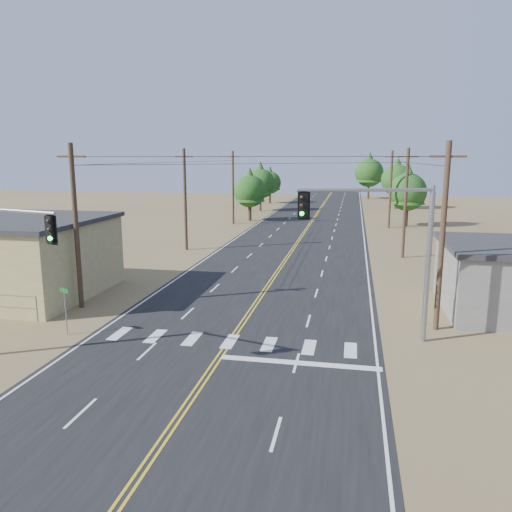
# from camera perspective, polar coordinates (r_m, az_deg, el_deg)

# --- Properties ---
(ground) EXTENTS (220.00, 220.00, 0.00)m
(ground) POSITION_cam_1_polar(r_m,az_deg,el_deg) (18.67, -9.27, -18.35)
(ground) COLOR olive
(ground) RESTS_ON ground
(road) EXTENTS (15.00, 200.00, 0.02)m
(road) POSITION_cam_1_polar(r_m,az_deg,el_deg) (46.45, 3.59, -0.15)
(road) COLOR black
(road) RESTS_ON ground
(utility_pole_left_near) EXTENTS (1.80, 0.30, 10.00)m
(utility_pole_left_near) POSITION_cam_1_polar(r_m,az_deg,el_deg) (31.97, -19.88, 3.29)
(utility_pole_left_near) COLOR #4C3826
(utility_pole_left_near) RESTS_ON ground
(utility_pole_left_mid) EXTENTS (1.80, 0.30, 10.00)m
(utility_pole_left_mid) POSITION_cam_1_polar(r_m,az_deg,el_deg) (50.09, -8.10, 6.49)
(utility_pole_left_mid) COLOR #4C3826
(utility_pole_left_mid) RESTS_ON ground
(utility_pole_left_far) EXTENTS (1.80, 0.30, 10.00)m
(utility_pole_left_far) POSITION_cam_1_polar(r_m,az_deg,el_deg) (69.24, -2.64, 7.88)
(utility_pole_left_far) COLOR #4C3826
(utility_pole_left_far) RESTS_ON ground
(utility_pole_right_near) EXTENTS (1.80, 0.30, 10.00)m
(utility_pole_right_near) POSITION_cam_1_polar(r_m,az_deg,el_deg) (27.84, 20.52, 2.15)
(utility_pole_right_near) COLOR #4C3826
(utility_pole_right_near) RESTS_ON ground
(utility_pole_right_mid) EXTENTS (1.80, 0.30, 10.00)m
(utility_pole_right_mid) POSITION_cam_1_polar(r_m,az_deg,el_deg) (47.56, 16.71, 5.89)
(utility_pole_right_mid) COLOR #4C3826
(utility_pole_right_mid) RESTS_ON ground
(utility_pole_right_far) EXTENTS (1.80, 0.30, 10.00)m
(utility_pole_right_far) POSITION_cam_1_polar(r_m,az_deg,el_deg) (67.44, 15.12, 7.42)
(utility_pole_right_far) COLOR #4C3826
(utility_pole_right_far) RESTS_ON ground
(signal_mast_right) EXTENTS (6.50, 2.01, 7.85)m
(signal_mast_right) POSITION_cam_1_polar(r_m,az_deg,el_deg) (25.03, 15.18, 2.01)
(signal_mast_right) COLOR gray
(signal_mast_right) RESTS_ON ground
(street_sign) EXTENTS (0.69, 0.34, 2.52)m
(street_sign) POSITION_cam_1_polar(r_m,az_deg,el_deg) (27.87, -20.98, -5.11)
(street_sign) COLOR gray
(street_sign) RESTS_ON ground
(tree_left_near) EXTENTS (4.68, 4.68, 7.80)m
(tree_left_near) POSITION_cam_1_polar(r_m,az_deg,el_deg) (72.94, -0.71, 7.79)
(tree_left_near) COLOR #3F2D1E
(tree_left_near) RESTS_ON ground
(tree_left_mid) EXTENTS (5.10, 5.10, 8.50)m
(tree_left_mid) POSITION_cam_1_polar(r_m,az_deg,el_deg) (86.44, 0.51, 8.62)
(tree_left_mid) COLOR #3F2D1E
(tree_left_mid) RESTS_ON ground
(tree_left_far) EXTENTS (4.48, 4.48, 7.47)m
(tree_left_far) POSITION_cam_1_polar(r_m,az_deg,el_deg) (101.11, 1.59, 8.64)
(tree_left_far) COLOR #3F2D1E
(tree_left_far) RESTS_ON ground
(tree_right_near) EXTENTS (5.01, 5.01, 8.35)m
(tree_right_near) POSITION_cam_1_polar(r_m,az_deg,el_deg) (69.90, 16.96, 7.43)
(tree_right_near) COLOR #3F2D1E
(tree_right_near) RESTS_ON ground
(tree_right_mid) EXTENTS (5.58, 5.58, 9.30)m
(tree_right_mid) POSITION_cam_1_polar(r_m,az_deg,el_deg) (93.63, 15.82, 8.70)
(tree_right_mid) COLOR #3F2D1E
(tree_right_mid) RESTS_ON ground
(tree_right_far) EXTENTS (6.25, 6.25, 10.41)m
(tree_right_far) POSITION_cam_1_polar(r_m,az_deg,el_deg) (114.46, 12.82, 9.58)
(tree_right_far) COLOR #3F2D1E
(tree_right_far) RESTS_ON ground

